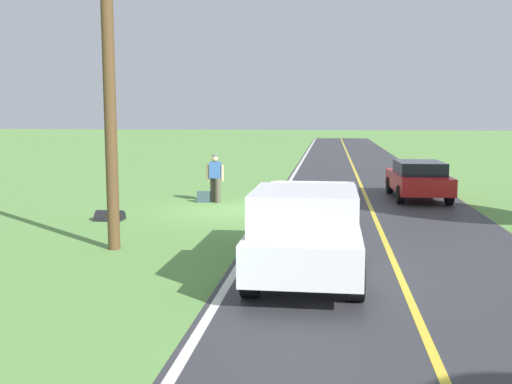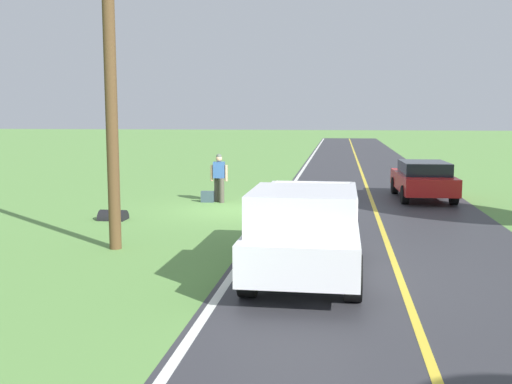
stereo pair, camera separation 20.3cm
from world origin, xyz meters
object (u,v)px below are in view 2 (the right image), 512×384
pickup_truck_passing (306,228)px  utility_pole_roadside (110,72)px  hitchhiker_walking (219,175)px  suitcase_carried (207,197)px  sedan_near_oncoming (423,179)px

pickup_truck_passing → utility_pole_roadside: 5.84m
hitchhiker_walking → suitcase_carried: size_ratio=3.80×
hitchhiker_walking → suitcase_carried: (0.42, 0.10, -0.78)m
sedan_near_oncoming → hitchhiker_walking: bearing=14.1°
hitchhiker_walking → pickup_truck_passing: 10.23m
suitcase_carried → sedan_near_oncoming: (-7.79, -1.95, 0.55)m
pickup_truck_passing → sedan_near_oncoming: (-3.73, -11.41, -0.21)m
hitchhiker_walking → utility_pole_roadside: 8.39m
hitchhiker_walking → utility_pole_roadside: bearing=83.1°
sedan_near_oncoming → suitcase_carried: bearing=14.0°
pickup_truck_passing → sedan_near_oncoming: bearing=-108.1°
hitchhiker_walking → sedan_near_oncoming: hitchhiker_walking is taller
sedan_near_oncoming → utility_pole_roadside: bearing=49.1°
suitcase_carried → pickup_truck_passing: size_ratio=0.08×
sedan_near_oncoming → utility_pole_roadside: size_ratio=0.54×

